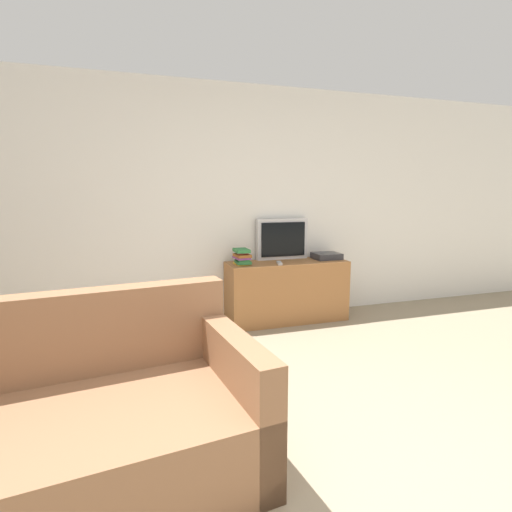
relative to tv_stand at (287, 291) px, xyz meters
The scene contains 7 objects.
wall_back 1.25m from the tv_stand, 159.79° to the left, with size 9.00×0.06×2.60m.
tv_stand is the anchor object (origin of this frame).
television 0.60m from the tv_stand, 87.87° to the left, with size 0.61×0.09×0.47m.
couch 2.94m from the tv_stand, 134.45° to the right, with size 2.03×1.21×0.91m.
book_stack 0.68m from the tv_stand, behind, with size 0.17×0.23×0.17m.
remote_on_stand 0.40m from the tv_stand, 139.63° to the right, with size 0.08×0.17×0.02m.
set_top_box 0.63m from the tv_stand, ahead, with size 0.30×0.26×0.07m.
Camera 1 is at (-0.94, -1.31, 1.45)m, focal length 28.00 mm.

